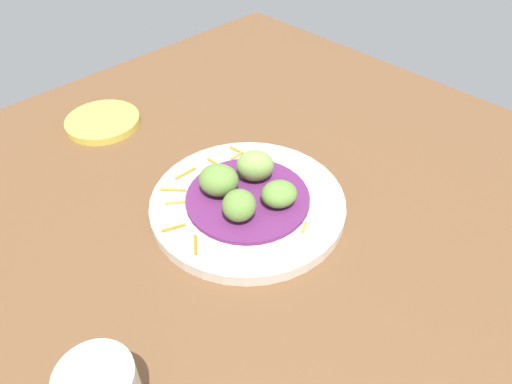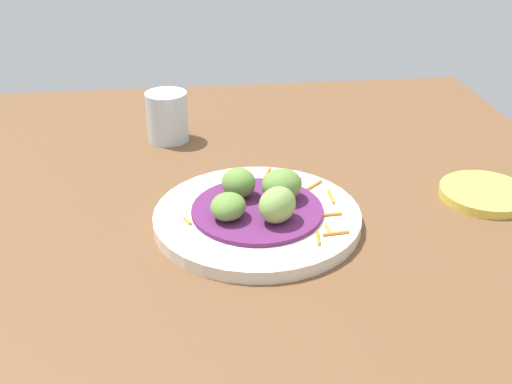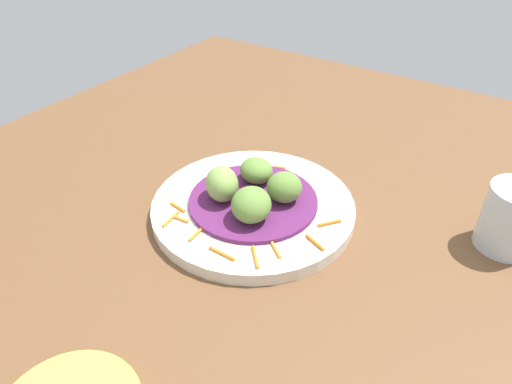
{
  "view_description": "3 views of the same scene",
  "coord_description": "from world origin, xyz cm",
  "px_view_note": "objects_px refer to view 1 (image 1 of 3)",
  "views": [
    {
      "loc": [
        31.01,
        31.87,
        48.97
      ],
      "look_at": [
        -2.54,
        -2.13,
        6.41
      ],
      "focal_mm": 33.55,
      "sensor_mm": 36.0,
      "label": 1
    },
    {
      "loc": [
        -72.91,
        4.29,
        44.58
      ],
      "look_at": [
        -0.91,
        -3.98,
        5.75
      ],
      "focal_mm": 43.5,
      "sensor_mm": 36.0,
      "label": 2
    },
    {
      "loc": [
        25.96,
        -46.08,
        41.83
      ],
      "look_at": [
        -1.57,
        -4.92,
        6.48
      ],
      "focal_mm": 33.11,
      "sensor_mm": 36.0,
      "label": 3
    }
  ],
  "objects_px": {
    "guac_scoop_center": "(255,166)",
    "guac_scoop_right": "(219,180)",
    "guac_scoop_left": "(277,192)",
    "side_plate_small": "(103,122)",
    "main_plate": "(248,204)",
    "guac_scoop_back": "(239,205)"
  },
  "relations": [
    {
      "from": "main_plate",
      "to": "guac_scoop_right",
      "type": "height_order",
      "value": "guac_scoop_right"
    },
    {
      "from": "main_plate",
      "to": "guac_scoop_right",
      "type": "xyz_separation_m",
      "value": [
        0.02,
        -0.04,
        0.04
      ]
    },
    {
      "from": "main_plate",
      "to": "guac_scoop_center",
      "type": "bearing_deg",
      "value": -149.09
    },
    {
      "from": "guac_scoop_left",
      "to": "guac_scoop_back",
      "type": "xyz_separation_m",
      "value": [
        0.06,
        -0.01,
        0.0
      ]
    },
    {
      "from": "guac_scoop_center",
      "to": "guac_scoop_right",
      "type": "bearing_deg",
      "value": -14.09
    },
    {
      "from": "guac_scoop_right",
      "to": "guac_scoop_center",
      "type": "bearing_deg",
      "value": 165.91
    },
    {
      "from": "main_plate",
      "to": "guac_scoop_center",
      "type": "relative_size",
      "value": 5.11
    },
    {
      "from": "guac_scoop_right",
      "to": "guac_scoop_back",
      "type": "xyz_separation_m",
      "value": [
        0.01,
        0.06,
        -0.0
      ]
    },
    {
      "from": "main_plate",
      "to": "guac_scoop_left",
      "type": "bearing_deg",
      "value": 120.91
    },
    {
      "from": "side_plate_small",
      "to": "guac_scoop_back",
      "type": "bearing_deg",
      "value": 89.64
    },
    {
      "from": "guac_scoop_right",
      "to": "guac_scoop_back",
      "type": "distance_m",
      "value": 0.06
    },
    {
      "from": "main_plate",
      "to": "guac_scoop_back",
      "type": "bearing_deg",
      "value": 30.91
    },
    {
      "from": "guac_scoop_center",
      "to": "guac_scoop_right",
      "type": "relative_size",
      "value": 0.96
    },
    {
      "from": "guac_scoop_left",
      "to": "guac_scoop_center",
      "type": "bearing_deg",
      "value": -104.09
    },
    {
      "from": "main_plate",
      "to": "guac_scoop_center",
      "type": "distance_m",
      "value": 0.06
    },
    {
      "from": "guac_scoop_left",
      "to": "side_plate_small",
      "type": "xyz_separation_m",
      "value": [
        0.05,
        -0.37,
        -0.03
      ]
    },
    {
      "from": "guac_scoop_center",
      "to": "side_plate_small",
      "type": "relative_size",
      "value": 0.42
    },
    {
      "from": "guac_scoop_left",
      "to": "guac_scoop_back",
      "type": "distance_m",
      "value": 0.06
    },
    {
      "from": "guac_scoop_left",
      "to": "side_plate_small",
      "type": "relative_size",
      "value": 0.39
    },
    {
      "from": "guac_scoop_center",
      "to": "guac_scoop_back",
      "type": "relative_size",
      "value": 1.15
    },
    {
      "from": "main_plate",
      "to": "guac_scoop_right",
      "type": "distance_m",
      "value": 0.05
    },
    {
      "from": "guac_scoop_right",
      "to": "side_plate_small",
      "type": "xyz_separation_m",
      "value": [
        0.01,
        -0.3,
        -0.04
      ]
    }
  ]
}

